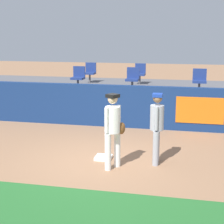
% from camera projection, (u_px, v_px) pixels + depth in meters
% --- Properties ---
extents(ground_plane, '(60.00, 60.00, 0.00)m').
position_uv_depth(ground_plane, '(103.00, 161.00, 9.01)').
color(ground_plane, '#936B4C').
extents(grass_foreground_strip, '(18.00, 2.80, 0.01)m').
position_uv_depth(grass_foreground_strip, '(57.00, 223.00, 6.03)').
color(grass_foreground_strip, '#26662B').
rests_on(grass_foreground_strip, ground_plane).
extents(first_base, '(0.40, 0.40, 0.08)m').
position_uv_depth(first_base, '(103.00, 158.00, 9.13)').
color(first_base, white).
rests_on(first_base, ground_plane).
extents(player_fielder_home, '(0.52, 0.47, 1.76)m').
position_uv_depth(player_fielder_home, '(113.00, 126.00, 8.31)').
color(player_fielder_home, white).
rests_on(player_fielder_home, ground_plane).
extents(player_runner_visitor, '(0.33, 0.48, 1.72)m').
position_uv_depth(player_runner_visitor, '(157.00, 124.00, 8.63)').
color(player_runner_visitor, '#9EA3AD').
rests_on(player_runner_visitor, ground_plane).
extents(field_wall, '(18.00, 0.26, 1.41)m').
position_uv_depth(field_wall, '(127.00, 107.00, 12.12)').
color(field_wall, navy).
rests_on(field_wall, ground_plane).
extents(bleacher_platform, '(18.00, 4.80, 1.03)m').
position_uv_depth(bleacher_platform, '(138.00, 99.00, 14.61)').
color(bleacher_platform, '#59595E').
rests_on(bleacher_platform, ground_plane).
extents(seat_front_left, '(0.46, 0.44, 0.84)m').
position_uv_depth(seat_front_left, '(78.00, 76.00, 13.78)').
color(seat_front_left, '#4C4C51').
rests_on(seat_front_left, bleacher_platform).
extents(seat_back_left, '(0.46, 0.44, 0.84)m').
position_uv_depth(seat_back_left, '(90.00, 71.00, 15.51)').
color(seat_back_left, '#4C4C51').
rests_on(seat_back_left, bleacher_platform).
extents(seat_back_center, '(0.44, 0.44, 0.84)m').
position_uv_depth(seat_back_center, '(140.00, 73.00, 15.05)').
color(seat_back_center, '#4C4C51').
rests_on(seat_back_center, bleacher_platform).
extents(seat_front_right, '(0.48, 0.44, 0.84)m').
position_uv_depth(seat_front_right, '(199.00, 79.00, 12.84)').
color(seat_front_right, '#4C4C51').
rests_on(seat_front_right, bleacher_platform).
extents(seat_front_center, '(0.46, 0.44, 0.84)m').
position_uv_depth(seat_front_center, '(133.00, 78.00, 13.34)').
color(seat_front_center, '#4C4C51').
rests_on(seat_front_center, bleacher_platform).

